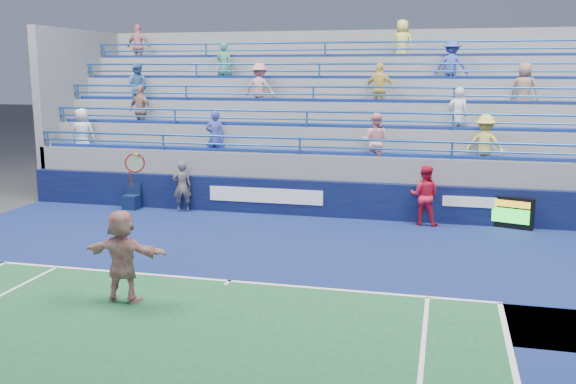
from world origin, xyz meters
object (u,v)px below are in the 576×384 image
(judge_chair, at_px, (132,201))
(tennis_player, at_px, (123,256))
(serve_speed_board, at_px, (510,213))
(line_judge, at_px, (182,187))
(ball_girl, at_px, (424,196))

(judge_chair, relative_size, tennis_player, 0.28)
(serve_speed_board, distance_m, line_judge, 9.81)
(serve_speed_board, xyz_separation_m, tennis_player, (-7.74, -7.86, 0.46))
(judge_chair, relative_size, line_judge, 0.51)
(judge_chair, height_order, line_judge, line_judge)
(judge_chair, distance_m, ball_girl, 9.18)
(serve_speed_board, bearing_deg, line_judge, -179.11)
(judge_chair, bearing_deg, line_judge, 2.94)
(judge_chair, height_order, ball_girl, ball_girl)
(line_judge, bearing_deg, ball_girl, 155.23)
(ball_girl, bearing_deg, tennis_player, 61.44)
(serve_speed_board, height_order, ball_girl, ball_girl)
(serve_speed_board, xyz_separation_m, judge_chair, (-11.52, -0.24, -0.19))
(judge_chair, height_order, tennis_player, tennis_player)
(serve_speed_board, bearing_deg, tennis_player, -134.57)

